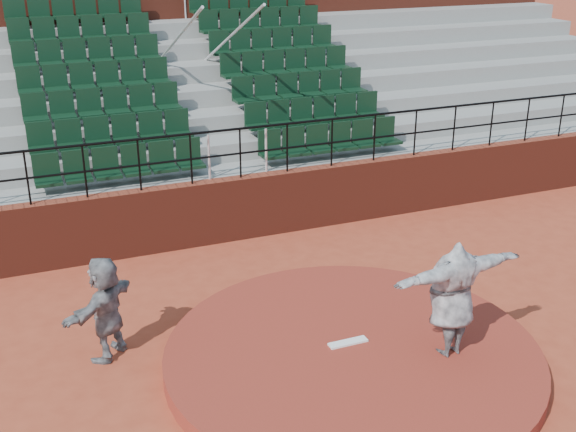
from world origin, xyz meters
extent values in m
plane|color=#A33D25|center=(0.00, 0.00, 0.00)|extent=(90.00, 90.00, 0.00)
cylinder|color=maroon|center=(0.00, 0.00, 0.12)|extent=(5.50, 5.50, 0.25)
cube|color=white|center=(0.00, 0.15, 0.27)|extent=(0.60, 0.15, 0.03)
cube|color=maroon|center=(0.00, 5.00, 0.65)|extent=(24.00, 0.30, 1.30)
cylinder|color=black|center=(0.00, 5.00, 2.30)|extent=(24.00, 0.05, 0.05)
cylinder|color=black|center=(0.00, 5.00, 1.80)|extent=(24.00, 0.04, 0.04)
cylinder|color=black|center=(-4.00, 5.00, 1.80)|extent=(0.04, 0.04, 1.00)
cylinder|color=black|center=(-3.00, 5.00, 1.80)|extent=(0.04, 0.04, 1.00)
cylinder|color=black|center=(-2.00, 5.00, 1.80)|extent=(0.04, 0.04, 1.00)
cylinder|color=black|center=(-1.00, 5.00, 1.80)|extent=(0.04, 0.04, 1.00)
cylinder|color=black|center=(0.00, 5.00, 1.80)|extent=(0.04, 0.04, 1.00)
cylinder|color=black|center=(1.00, 5.00, 1.80)|extent=(0.04, 0.04, 1.00)
cylinder|color=black|center=(2.00, 5.00, 1.80)|extent=(0.04, 0.04, 1.00)
cylinder|color=black|center=(3.00, 5.00, 1.80)|extent=(0.04, 0.04, 1.00)
cylinder|color=black|center=(4.00, 5.00, 1.80)|extent=(0.04, 0.04, 1.00)
cylinder|color=black|center=(5.00, 5.00, 1.80)|extent=(0.04, 0.04, 1.00)
cylinder|color=black|center=(6.00, 5.00, 1.80)|extent=(0.04, 0.04, 1.00)
cylinder|color=black|center=(7.00, 5.00, 1.80)|extent=(0.04, 0.04, 1.00)
cylinder|color=black|center=(8.00, 5.00, 1.80)|extent=(0.04, 0.04, 1.00)
cube|color=gray|center=(0.00, 5.58, 0.65)|extent=(24.00, 0.85, 1.30)
cube|color=black|center=(-2.25, 5.59, 1.66)|extent=(3.30, 0.48, 0.72)
cube|color=black|center=(2.25, 5.59, 1.66)|extent=(3.30, 0.48, 0.72)
cube|color=gray|center=(0.00, 6.43, 0.85)|extent=(24.00, 0.85, 1.70)
cube|color=black|center=(-2.25, 6.44, 2.06)|extent=(3.30, 0.48, 0.72)
cube|color=black|center=(2.25, 6.44, 2.06)|extent=(3.30, 0.48, 0.72)
cube|color=gray|center=(0.00, 7.28, 1.05)|extent=(24.00, 0.85, 2.10)
cube|color=black|center=(-2.25, 7.29, 2.46)|extent=(3.30, 0.48, 0.72)
cube|color=black|center=(2.25, 7.29, 2.46)|extent=(3.30, 0.48, 0.72)
cube|color=gray|center=(0.00, 8.12, 1.25)|extent=(24.00, 0.85, 2.50)
cube|color=black|center=(-2.25, 8.13, 2.86)|extent=(3.30, 0.48, 0.72)
cube|color=black|center=(2.25, 8.13, 2.86)|extent=(3.30, 0.48, 0.72)
cube|color=gray|center=(0.00, 8.97, 1.45)|extent=(24.00, 0.85, 2.90)
cube|color=black|center=(-2.25, 8.98, 3.26)|extent=(3.30, 0.48, 0.72)
cube|color=black|center=(2.25, 8.98, 3.26)|extent=(3.30, 0.48, 0.72)
cube|color=gray|center=(0.00, 9.82, 1.65)|extent=(24.00, 0.85, 3.30)
cube|color=black|center=(-2.25, 9.83, 3.66)|extent=(3.30, 0.48, 0.72)
cube|color=black|center=(2.25, 9.83, 3.66)|extent=(3.30, 0.48, 0.72)
cube|color=gray|center=(0.00, 10.68, 1.85)|extent=(24.00, 0.85, 3.70)
cube|color=black|center=(-2.25, 10.69, 4.06)|extent=(3.30, 0.48, 0.72)
cube|color=black|center=(2.25, 10.69, 4.06)|extent=(3.30, 0.48, 0.72)
cylinder|color=silver|center=(-0.60, 8.12, 3.40)|extent=(0.06, 5.97, 2.46)
cylinder|color=silver|center=(0.60, 8.12, 3.40)|extent=(0.06, 5.97, 2.46)
cube|color=maroon|center=(0.00, 12.60, 3.55)|extent=(24.00, 3.00, 7.10)
imported|color=black|center=(1.23, -0.60, 1.12)|extent=(2.19, 0.78, 1.75)
imported|color=black|center=(-3.26, 1.56, 0.80)|extent=(1.39, 1.38, 1.60)
camera|label=1|loc=(-4.28, -8.00, 5.99)|focal=45.00mm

